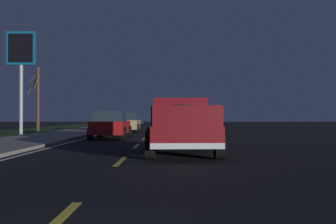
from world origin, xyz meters
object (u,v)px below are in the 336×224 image
bare_tree_far (38,98)px  gas_price_sign (21,57)px  sedan_tan (127,122)px  pickup_truck (181,124)px  sedan_red (111,125)px

bare_tree_far → gas_price_sign: bearing=-170.3°
sedan_tan → bare_tree_far: (2.23, 7.73, 2.04)m
gas_price_sign → pickup_truck: bearing=-142.7°
gas_price_sign → bare_tree_far: (7.49, 1.29, -2.29)m
sedan_red → bare_tree_far: bearing=34.8°
sedan_red → sedan_tan: 8.79m
sedan_tan → gas_price_sign: (-5.27, 6.44, 4.33)m
gas_price_sign → bare_tree_far: gas_price_sign is taller
sedan_tan → bare_tree_far: bearing=73.9°
bare_tree_far → sedan_tan: bearing=-106.1°
sedan_red → sedan_tan: (8.79, -0.08, 0.00)m
sedan_red → gas_price_sign: (3.52, 6.36, 4.33)m
bare_tree_far → sedan_red: bearing=-145.2°
gas_price_sign → bare_tree_far: 7.94m
sedan_red → gas_price_sign: gas_price_sign is taller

